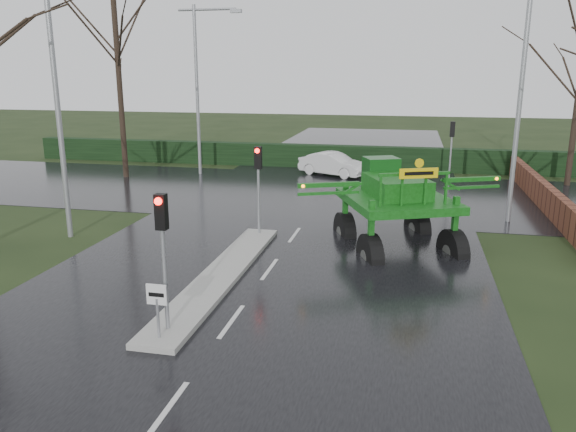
% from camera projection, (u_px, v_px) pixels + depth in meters
% --- Properties ---
extents(ground, '(140.00, 140.00, 0.00)m').
position_uv_depth(ground, '(232.00, 322.00, 14.42)').
color(ground, black).
rests_on(ground, ground).
extents(road_main, '(14.00, 80.00, 0.02)m').
position_uv_depth(road_main, '(304.00, 222.00, 23.88)').
color(road_main, black).
rests_on(road_main, ground).
extents(road_cross, '(80.00, 12.00, 0.02)m').
position_uv_depth(road_cross, '(325.00, 193.00, 29.55)').
color(road_cross, black).
rests_on(road_cross, ground).
extents(median_island, '(1.20, 10.00, 0.16)m').
position_uv_depth(median_island, '(221.00, 275.00, 17.51)').
color(median_island, gray).
rests_on(median_island, ground).
extents(hedge_row, '(44.00, 0.90, 1.50)m').
position_uv_depth(hedge_row, '(344.00, 157.00, 36.93)').
color(hedge_row, black).
rests_on(hedge_row, ground).
extents(brick_wall, '(0.40, 20.00, 1.20)m').
position_uv_depth(brick_wall, '(539.00, 191.00, 27.23)').
color(brick_wall, '#592D1E').
rests_on(brick_wall, ground).
extents(keep_left_sign, '(0.50, 0.07, 1.35)m').
position_uv_depth(keep_left_sign, '(157.00, 302.00, 13.01)').
color(keep_left_sign, gray).
rests_on(keep_left_sign, ground).
extents(traffic_signal_near, '(0.26, 0.33, 3.52)m').
position_uv_depth(traffic_signal_near, '(162.00, 233.00, 13.09)').
color(traffic_signal_near, gray).
rests_on(traffic_signal_near, ground).
extents(traffic_signal_mid, '(0.26, 0.33, 3.52)m').
position_uv_depth(traffic_signal_mid, '(258.00, 171.00, 21.12)').
color(traffic_signal_mid, gray).
rests_on(traffic_signal_mid, ground).
extents(traffic_signal_far, '(0.26, 0.33, 3.52)m').
position_uv_depth(traffic_signal_far, '(452.00, 138.00, 31.35)').
color(traffic_signal_far, gray).
rests_on(traffic_signal_far, ground).
extents(street_light_left_near, '(3.85, 0.30, 10.00)m').
position_uv_depth(street_light_left_near, '(62.00, 78.00, 20.28)').
color(street_light_left_near, gray).
rests_on(street_light_left_near, ground).
extents(street_light_right, '(3.85, 0.30, 10.00)m').
position_uv_depth(street_light_right, '(514.00, 78.00, 22.57)').
color(street_light_right, gray).
rests_on(street_light_right, ground).
extents(street_light_left_far, '(3.85, 0.30, 10.00)m').
position_uv_depth(street_light_left_far, '(201.00, 75.00, 33.52)').
color(street_light_left_far, gray).
rests_on(street_light_left_far, ground).
extents(tree_left_far, '(7.70, 7.70, 13.26)m').
position_uv_depth(tree_left_far, '(117.00, 55.00, 32.23)').
color(tree_left_far, black).
rests_on(tree_left_far, ground).
extents(crop_sprayer, '(7.12, 5.79, 4.29)m').
position_uv_depth(crop_sprayer, '(370.00, 199.00, 19.01)').
color(crop_sprayer, black).
rests_on(crop_sprayer, ground).
extents(white_sedan, '(4.52, 3.11, 1.41)m').
position_uv_depth(white_sedan, '(333.00, 176.00, 34.47)').
color(white_sedan, silver).
rests_on(white_sedan, ground).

